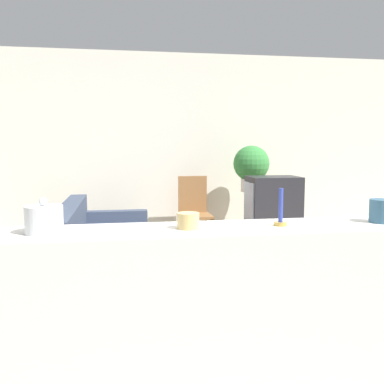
{
  "coord_description": "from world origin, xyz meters",
  "views": [
    {
      "loc": [
        -0.43,
        -2.75,
        1.4
      ],
      "look_at": [
        0.38,
        2.17,
        0.85
      ],
      "focal_mm": 40.0,
      "sensor_mm": 36.0,
      "label": 1
    }
  ],
  "objects_px": {
    "couch": "(103,251)",
    "wooden_chair": "(194,209)",
    "potted_plant": "(251,166)",
    "television": "(273,201)",
    "decorative_bowl": "(44,219)"
  },
  "relations": [
    {
      "from": "couch",
      "to": "potted_plant",
      "type": "height_order",
      "value": "potted_plant"
    },
    {
      "from": "television",
      "to": "wooden_chair",
      "type": "xyz_separation_m",
      "value": [
        -0.82,
        0.84,
        -0.2
      ]
    },
    {
      "from": "potted_plant",
      "to": "decorative_bowl",
      "type": "bearing_deg",
      "value": -121.58
    },
    {
      "from": "couch",
      "to": "decorative_bowl",
      "type": "distance_m",
      "value": 2.53
    },
    {
      "from": "wooden_chair",
      "to": "decorative_bowl",
      "type": "relative_size",
      "value": 5.23
    },
    {
      "from": "decorative_bowl",
      "to": "television",
      "type": "bearing_deg",
      "value": 50.92
    },
    {
      "from": "television",
      "to": "decorative_bowl",
      "type": "bearing_deg",
      "value": -129.08
    },
    {
      "from": "couch",
      "to": "wooden_chair",
      "type": "height_order",
      "value": "wooden_chair"
    },
    {
      "from": "couch",
      "to": "potted_plant",
      "type": "relative_size",
      "value": 3.25
    },
    {
      "from": "couch",
      "to": "television",
      "type": "height_order",
      "value": "television"
    },
    {
      "from": "couch",
      "to": "television",
      "type": "relative_size",
      "value": 3.39
    },
    {
      "from": "television",
      "to": "wooden_chair",
      "type": "height_order",
      "value": "television"
    },
    {
      "from": "television",
      "to": "decorative_bowl",
      "type": "xyz_separation_m",
      "value": [
        -2.17,
        -2.67,
        0.3
      ]
    },
    {
      "from": "television",
      "to": "decorative_bowl",
      "type": "height_order",
      "value": "decorative_bowl"
    },
    {
      "from": "decorative_bowl",
      "to": "potted_plant",
      "type": "bearing_deg",
      "value": 58.42
    }
  ]
}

